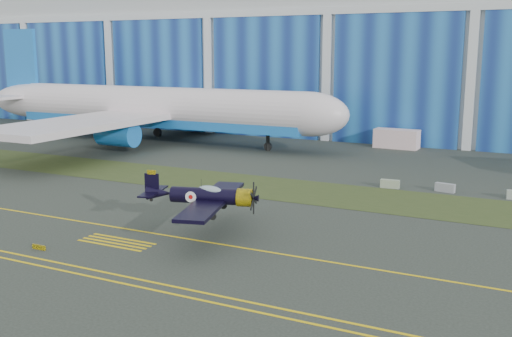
% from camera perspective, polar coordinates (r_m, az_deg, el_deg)
% --- Properties ---
extents(ground, '(260.00, 260.00, 0.00)m').
position_cam_1_polar(ground, '(46.16, 11.43, -7.19)').
color(ground, '#343A34').
rests_on(ground, ground).
extents(grass_median, '(260.00, 10.00, 0.02)m').
position_cam_1_polar(grass_median, '(59.29, 14.99, -3.24)').
color(grass_median, '#475128').
rests_on(grass_median, ground).
extents(hangar, '(220.00, 45.70, 30.00)m').
position_cam_1_polar(hangar, '(114.80, 21.35, 10.68)').
color(hangar, silver).
rests_on(hangar, ground).
extents(taxiway_centreline, '(200.00, 0.20, 0.02)m').
position_cam_1_polar(taxiway_centreline, '(41.60, 9.59, -9.17)').
color(taxiway_centreline, yellow).
rests_on(taxiway_centreline, ground).
extents(edge_line_near, '(80.00, 0.20, 0.02)m').
position_cam_1_polar(edge_line_near, '(33.30, 4.64, -14.37)').
color(edge_line_near, yellow).
rests_on(edge_line_near, ground).
extents(edge_line_far, '(80.00, 0.20, 0.02)m').
position_cam_1_polar(edge_line_far, '(34.14, 5.29, -13.71)').
color(edge_line_far, yellow).
rests_on(edge_line_far, ground).
extents(hold_short_ladder, '(6.00, 2.40, 0.02)m').
position_cam_1_polar(hold_short_ladder, '(47.21, -13.13, -6.84)').
color(hold_short_ladder, yellow).
rests_on(hold_short_ladder, ground).
extents(guard_board_left, '(1.20, 0.15, 0.35)m').
position_cam_1_polar(guard_board_left, '(47.10, -19.97, -7.06)').
color(guard_board_left, yellow).
rests_on(guard_board_left, ground).
extents(warbird, '(13.25, 14.76, 3.71)m').
position_cam_1_polar(warbird, '(47.23, -4.88, -2.60)').
color(warbird, black).
rests_on(warbird, ground).
extents(jetliner, '(72.04, 61.21, 25.02)m').
position_cam_1_polar(jetliner, '(96.82, -9.69, 9.87)').
color(jetliner, silver).
rests_on(jetliner, ground).
extents(shipping_container, '(6.66, 2.89, 2.84)m').
position_cam_1_polar(shipping_container, '(92.36, 13.25, 2.78)').
color(shipping_container, '#F9D0D2').
rests_on(shipping_container, ground).
extents(cart, '(2.25, 1.60, 1.23)m').
position_cam_1_polar(cart, '(119.73, -16.83, 4.05)').
color(cart, silver).
rests_on(cart, ground).
extents(barrier_a, '(2.04, 0.75, 0.90)m').
position_cam_1_polar(barrier_a, '(65.27, 12.64, -1.44)').
color(barrier_a, '#939F83').
rests_on(barrier_a, ground).
extents(barrier_b, '(2.07, 0.93, 0.90)m').
position_cam_1_polar(barrier_b, '(64.95, 17.56, -1.75)').
color(barrier_b, '#919299').
rests_on(barrier_b, ground).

